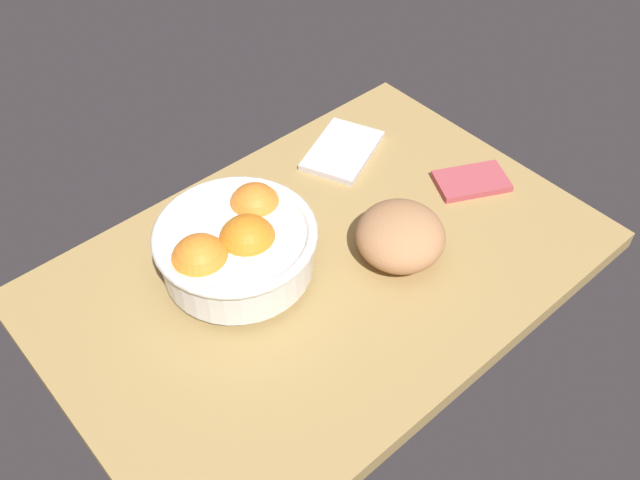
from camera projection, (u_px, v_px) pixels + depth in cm
name	position (u px, v px, depth cm)	size (l,w,h in cm)	color
ground_plane	(323.00, 270.00, 106.11)	(81.89, 55.22, 3.00)	#A3844C
fruit_bowl	(236.00, 245.00, 99.59)	(23.43, 23.43, 11.04)	white
bread_loaf	(400.00, 236.00, 103.55)	(13.85, 13.38, 7.83)	#B67D51
napkin_folded	(471.00, 181.00, 116.87)	(11.84, 7.17, 1.17)	#AE454D
napkin_spare	(343.00, 150.00, 122.45)	(14.88, 10.02, 1.14)	silver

